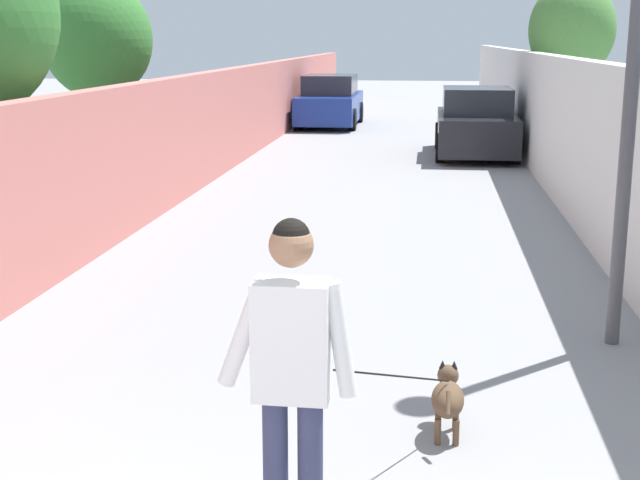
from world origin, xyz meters
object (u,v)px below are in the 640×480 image
at_px(person_skateboarder, 292,359).
at_px(dog, 447,397).
at_px(car_near, 476,124).
at_px(car_far, 330,102).
at_px(tree_right_distant, 572,31).
at_px(tree_left_far, 97,40).

distance_m(person_skateboarder, dog, 1.93).
relative_size(car_near, car_far, 0.93).
bearing_deg(dog, person_skateboarder, 152.24).
bearing_deg(tree_right_distant, dog, 169.05).
relative_size(tree_left_far, car_far, 0.87).
relative_size(tree_right_distant, person_skateboarder, 2.30).
height_order(tree_right_distant, person_skateboarder, tree_right_distant).
xyz_separation_m(tree_left_far, tree_right_distant, (6.00, -8.96, 0.19)).
distance_m(tree_left_far, person_skateboarder, 12.31).
bearing_deg(tree_right_distant, person_skateboarder, 167.39).
distance_m(car_near, car_far, 7.71).
height_order(tree_left_far, car_far, tree_left_far).
bearing_deg(tree_right_distant, tree_left_far, 123.80).
height_order(tree_right_distant, car_far, tree_right_distant).
height_order(tree_right_distant, dog, tree_right_distant).
relative_size(tree_left_far, tree_right_distant, 0.93).
xyz_separation_m(tree_right_distant, person_skateboarder, (-17.08, 3.82, -1.70)).
distance_m(person_skateboarder, car_near, 16.36).
bearing_deg(car_near, person_skateboarder, 174.02).
bearing_deg(person_skateboarder, tree_left_far, 24.89).
height_order(car_near, car_far, same).
height_order(tree_left_far, tree_right_distant, tree_right_distant).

